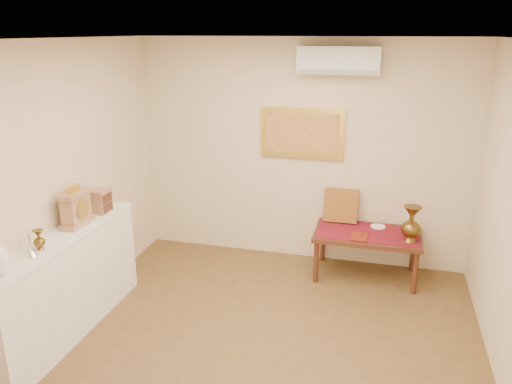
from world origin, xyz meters
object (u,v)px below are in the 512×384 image
(low_table, at_px, (367,238))
(wooden_chest, at_px, (101,201))
(display_ledge, at_px, (66,285))
(mantel_clock, at_px, (76,208))
(brass_urn_tall, at_px, (412,220))

(low_table, bearing_deg, wooden_chest, -155.67)
(display_ledge, distance_m, wooden_chest, 0.92)
(mantel_clock, height_order, wooden_chest, mantel_clock)
(brass_urn_tall, distance_m, mantel_clock, 3.47)
(brass_urn_tall, xyz_separation_m, wooden_chest, (-3.11, -1.06, 0.30))
(brass_urn_tall, distance_m, low_table, 0.57)
(mantel_clock, bearing_deg, wooden_chest, 85.56)
(display_ledge, bearing_deg, mantel_clock, 91.22)
(display_ledge, xyz_separation_m, wooden_chest, (0.02, 0.68, 0.61))
(brass_urn_tall, xyz_separation_m, display_ledge, (-3.13, -1.74, -0.31))
(low_table, bearing_deg, display_ledge, -144.90)
(brass_urn_tall, height_order, wooden_chest, wooden_chest)
(brass_urn_tall, bearing_deg, wooden_chest, -161.20)
(wooden_chest, bearing_deg, mantel_clock, -94.44)
(wooden_chest, bearing_deg, low_table, 24.33)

